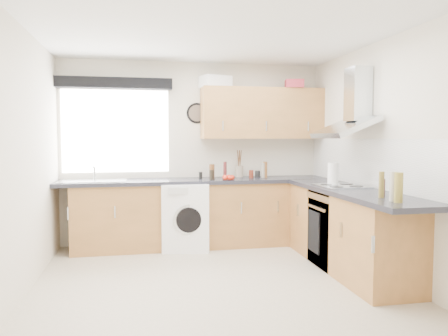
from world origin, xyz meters
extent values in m
plane|color=beige|center=(0.00, 0.00, 0.00)|extent=(3.60, 3.60, 0.00)
cube|color=white|center=(0.00, 0.00, 2.50)|extent=(3.60, 3.60, 0.02)
cube|color=silver|center=(0.00, 1.80, 1.25)|extent=(3.60, 0.02, 2.50)
cube|color=silver|center=(0.00, -1.80, 1.25)|extent=(3.60, 0.02, 2.50)
cube|color=silver|center=(-1.80, 0.00, 1.25)|extent=(0.02, 3.60, 2.50)
cube|color=silver|center=(1.80, 0.00, 1.25)|extent=(0.02, 3.60, 2.50)
cube|color=white|center=(-1.05, 1.79, 1.55)|extent=(1.40, 0.02, 1.10)
cube|color=black|center=(-1.05, 1.70, 2.18)|extent=(1.50, 0.18, 0.14)
cube|color=white|center=(1.79, 0.30, 1.18)|extent=(0.01, 3.00, 0.54)
cube|color=olive|center=(-0.10, 1.51, 0.43)|extent=(3.00, 0.58, 0.86)
cube|color=olive|center=(1.50, 1.50, 0.43)|extent=(0.60, 0.60, 0.86)
cube|color=olive|center=(1.51, 0.15, 0.43)|extent=(0.58, 2.10, 0.86)
cube|color=black|center=(0.00, 1.50, 0.89)|extent=(3.60, 0.62, 0.05)
cube|color=black|center=(1.50, 0.00, 0.89)|extent=(0.62, 2.42, 0.05)
cube|color=black|center=(1.50, 0.30, 0.42)|extent=(0.56, 0.58, 0.85)
cube|color=silver|center=(1.50, 0.30, 0.92)|extent=(0.52, 0.52, 0.01)
cube|color=olive|center=(0.95, 1.62, 1.80)|extent=(1.70, 0.35, 0.70)
cube|color=white|center=(-0.15, 1.40, 0.44)|extent=(0.67, 0.65, 0.87)
cylinder|color=black|center=(0.05, 1.78, 1.80)|extent=(0.29, 0.04, 0.29)
cube|color=white|center=(0.30, 1.72, 2.23)|extent=(0.45, 0.39, 0.16)
cube|color=#A82B38|center=(1.37, 1.52, 2.21)|extent=(0.28, 0.25, 0.11)
cylinder|color=tan|center=(0.64, 1.70, 0.99)|extent=(0.14, 0.14, 0.16)
cylinder|color=white|center=(1.44, 0.40, 1.04)|extent=(0.14, 0.14, 0.26)
cylinder|color=black|center=(0.19, 1.37, 0.97)|extent=(0.06, 0.06, 0.13)
cylinder|color=#9C9785|center=(0.93, 1.52, 1.01)|extent=(0.05, 0.05, 0.20)
cylinder|color=black|center=(0.06, 1.54, 0.96)|extent=(0.05, 0.05, 0.09)
cylinder|color=maroon|center=(0.76, 1.51, 0.97)|extent=(0.06, 0.06, 0.11)
cylinder|color=#4C1B1C|center=(0.37, 1.40, 1.03)|extent=(0.05, 0.05, 0.23)
cylinder|color=black|center=(0.87, 1.57, 0.96)|extent=(0.07, 0.07, 0.09)
cylinder|color=brown|center=(0.23, 1.58, 1.01)|extent=(0.07, 0.07, 0.19)
cylinder|color=brown|center=(0.97, 1.53, 1.02)|extent=(0.06, 0.06, 0.22)
cylinder|color=olive|center=(1.44, -0.63, 1.03)|extent=(0.05, 0.05, 0.24)
cylinder|color=#BBB29F|center=(1.42, -0.85, 1.04)|extent=(0.06, 0.06, 0.26)
cylinder|color=#471C19|center=(1.53, -0.49, 0.99)|extent=(0.05, 0.05, 0.16)
cylinder|color=olive|center=(1.42, -0.93, 1.04)|extent=(0.07, 0.07, 0.26)
camera|label=1|loc=(-0.76, -4.27, 1.46)|focal=35.00mm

